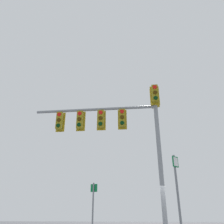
{
  "coord_description": "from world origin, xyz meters",
  "views": [
    {
      "loc": [
        -1.68,
        -10.53,
        1.49
      ],
      "look_at": [
        -2.42,
        -0.11,
        6.07
      ],
      "focal_mm": 36.44,
      "sensor_mm": 36.0,
      "label": 1
    }
  ],
  "objects": [
    {
      "name": "signal_mast_assembly",
      "position": [
        -1.95,
        -0.12,
        5.37
      ],
      "size": [
        6.34,
        0.97,
        7.33
      ],
      "color": "gray",
      "rests_on": "ground"
    },
    {
      "name": "route_sign_secondary",
      "position": [
        -3.26,
        0.07,
        1.6
      ],
      "size": [
        0.32,
        0.15,
        2.67
      ],
      "color": "slate",
      "rests_on": "ground"
    },
    {
      "name": "route_sign_primary",
      "position": [
        -0.21,
        -3.18,
        1.82
      ],
      "size": [
        0.22,
        0.22,
        3.14
      ],
      "color": "slate",
      "rests_on": "ground"
    }
  ]
}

